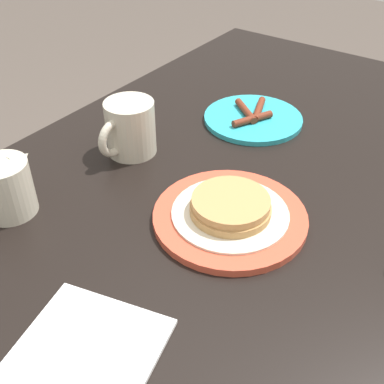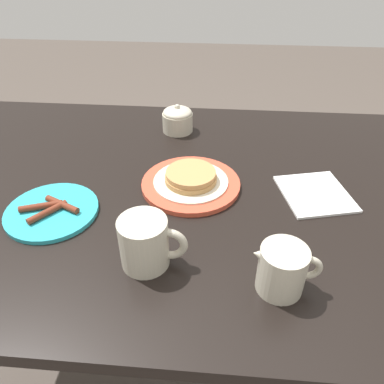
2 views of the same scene
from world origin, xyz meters
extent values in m
plane|color=#51473F|center=(0.00, 0.00, 0.00)|extent=(8.00, 8.00, 0.00)
cube|color=black|center=(0.00, 0.00, 0.71)|extent=(1.56, 0.89, 0.03)
cube|color=black|center=(-0.72, 0.39, 0.35)|extent=(0.07, 0.07, 0.70)
cylinder|color=#DB5138|center=(-0.03, 0.00, 0.74)|extent=(0.23, 0.23, 0.01)
cylinder|color=beige|center=(-0.03, 0.00, 0.74)|extent=(0.18, 0.18, 0.00)
cylinder|color=tan|center=(-0.03, 0.00, 0.75)|extent=(0.12, 0.12, 0.01)
cylinder|color=tan|center=(-0.03, 0.00, 0.76)|extent=(0.12, 0.12, 0.01)
cylinder|color=#2DADBC|center=(-0.32, -0.12, 0.73)|extent=(0.20, 0.20, 0.01)
cylinder|color=maroon|center=(-0.34, -0.12, 0.75)|extent=(0.09, 0.04, 0.01)
cylinder|color=maroon|center=(-0.30, -0.11, 0.75)|extent=(0.09, 0.05, 0.01)
cylinder|color=maroon|center=(-0.32, -0.14, 0.75)|extent=(0.07, 0.08, 0.01)
cylinder|color=beige|center=(-0.09, -0.25, 0.78)|extent=(0.09, 0.09, 0.10)
torus|color=beige|center=(-0.05, -0.25, 0.78)|extent=(0.07, 0.01, 0.07)
cylinder|color=#472819|center=(-0.09, -0.25, 0.82)|extent=(0.08, 0.08, 0.00)
cylinder|color=beige|center=(0.14, -0.28, 0.77)|extent=(0.08, 0.08, 0.09)
cone|color=beige|center=(0.11, -0.28, 0.80)|extent=(0.04, 0.04, 0.04)
torus|color=beige|center=(0.18, -0.28, 0.78)|extent=(0.05, 0.01, 0.05)
cylinder|color=beige|center=(-0.09, 0.28, 0.76)|extent=(0.09, 0.09, 0.05)
ellipsoid|color=beige|center=(-0.09, 0.28, 0.79)|extent=(0.08, 0.08, 0.03)
sphere|color=beige|center=(-0.09, 0.28, 0.80)|extent=(0.02, 0.02, 0.02)
cube|color=white|center=(0.25, -0.01, 0.73)|extent=(0.18, 0.19, 0.01)
camera|label=1|loc=(0.45, 0.27, 1.20)|focal=45.00mm
camera|label=2|loc=(0.03, -0.72, 1.24)|focal=35.00mm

